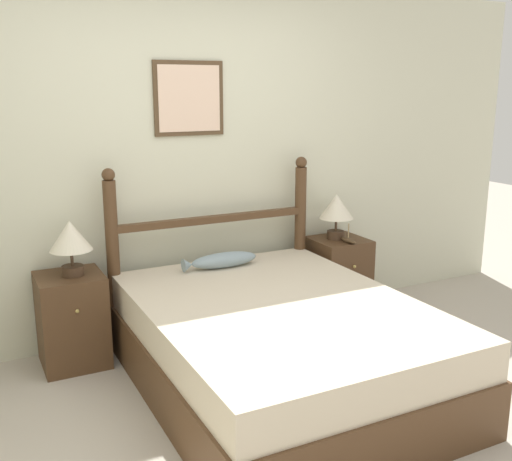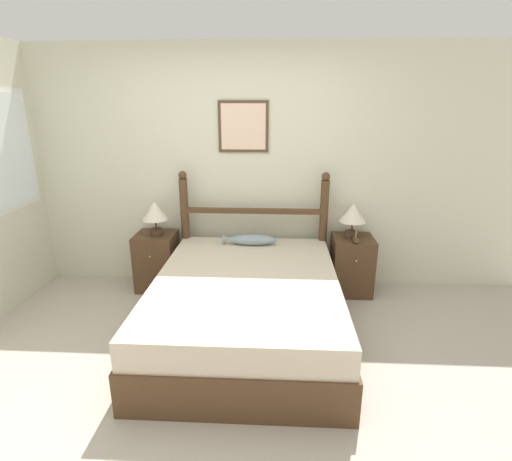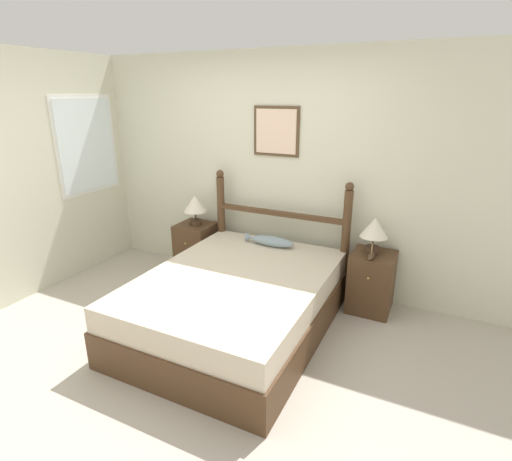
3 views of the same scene
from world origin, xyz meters
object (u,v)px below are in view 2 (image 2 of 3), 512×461
object	(u,v)px
bed	(247,306)
model_boat	(356,240)
table_lamp_right	(353,214)
table_lamp_left	(155,212)
nightstand_right	(352,265)
nightstand_left	(157,261)
fish_pillow	(251,240)

from	to	relation	value
bed	model_boat	world-z (taller)	model_boat
bed	table_lamp_right	bearing A→B (deg)	41.94
table_lamp_left	nightstand_right	bearing A→B (deg)	0.50
bed	model_boat	size ratio (longest dim) A/B	10.89
nightstand_left	nightstand_right	distance (m)	2.11
nightstand_right	table_lamp_right	size ratio (longest dim) A/B	1.71
bed	table_lamp_left	size ratio (longest dim) A/B	5.77
nightstand_left	table_lamp_right	size ratio (longest dim) A/B	1.71
bed	nightstand_right	world-z (taller)	nightstand_right
table_lamp_right	fish_pillow	distance (m)	1.09
table_lamp_right	nightstand_left	bearing A→B (deg)	-179.58
nightstand_right	table_lamp_left	world-z (taller)	table_lamp_left
nightstand_left	table_lamp_left	world-z (taller)	table_lamp_left
nightstand_left	nightstand_right	bearing A→B (deg)	0.00
bed	table_lamp_left	world-z (taller)	table_lamp_left
table_lamp_right	fish_pillow	bearing A→B (deg)	-173.58
bed	nightstand_right	bearing A→B (deg)	40.80
nightstand_right	table_lamp_right	distance (m)	0.56
table_lamp_left	model_boat	bearing A→B (deg)	-3.14
bed	nightstand_left	distance (m)	1.39
model_boat	table_lamp_left	bearing A→B (deg)	176.86
nightstand_right	nightstand_left	bearing A→B (deg)	180.00
nightstand_left	table_lamp_left	distance (m)	0.56
nightstand_left	table_lamp_right	xyz separation A→B (m)	(2.08, 0.02, 0.56)
nightstand_right	bed	bearing A→B (deg)	-139.20
bed	model_boat	bearing A→B (deg)	36.59
nightstand_left	nightstand_right	size ratio (longest dim) A/B	1.00
table_lamp_left	fish_pillow	bearing A→B (deg)	-4.77
nightstand_left	fish_pillow	distance (m)	1.08
table_lamp_right	model_boat	size ratio (longest dim) A/B	1.89
table_lamp_left	model_boat	distance (m)	2.09
nightstand_right	model_boat	bearing A→B (deg)	-92.80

